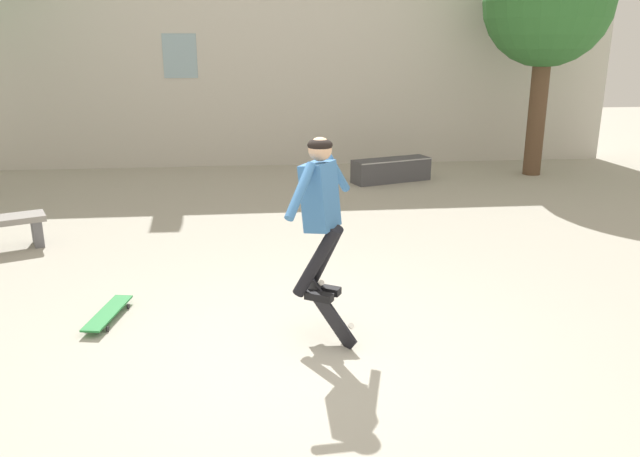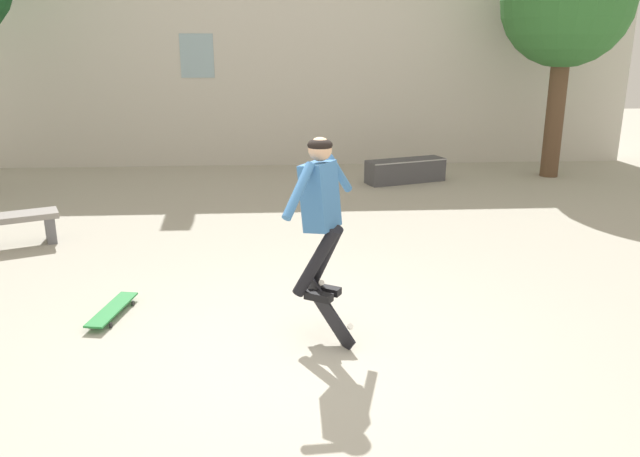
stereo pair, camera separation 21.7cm
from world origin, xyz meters
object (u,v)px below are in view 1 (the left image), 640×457
Objects in this scene: skate_ledge at (391,170)px; skater at (320,204)px; skateboard_flipping at (329,311)px; tree_right at (548,4)px; skateboard_resting at (108,313)px.

skate_ledge is 1.11× the size of skater.
skater is at bearing 177.01° from skateboard_flipping.
tree_right reaches higher than skater.
tree_right is 10.16m from skateboard_resting.
skater is 1.69× the size of skateboard_resting.
skateboard_resting is at bearing -164.48° from skater.
tree_right is 9.19m from skateboard_flipping.
tree_right reaches higher than skateboard_resting.
skateboard_resting is (-2.07, 0.57, -1.21)m from skater.
tree_right is 8.87m from skater.
skate_ledge is (-3.06, -0.37, -3.12)m from tree_right.
skateboard_flipping reaches higher than skate_ledge.
tree_right is at bearing -11.65° from skate_ledge.
skateboard_flipping is (0.07, -0.09, -1.00)m from skater.
skate_ledge reaches higher than skateboard_resting.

